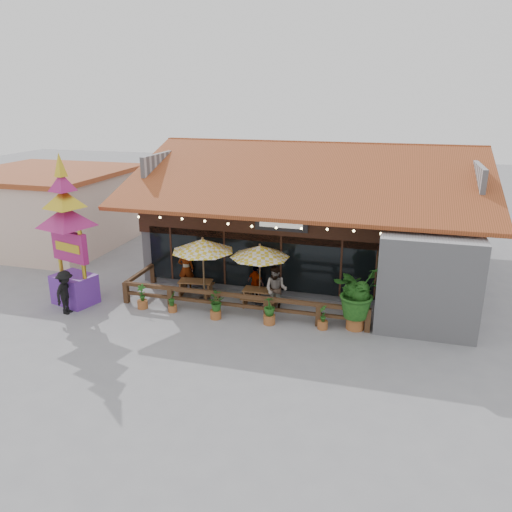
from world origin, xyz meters
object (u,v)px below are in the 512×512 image
(picnic_table_left, at_px, (196,285))
(picnic_table_right, at_px, (261,295))
(tropical_plant, at_px, (357,292))
(thai_sign_tower, at_px, (67,221))
(pedestrian, at_px, (66,292))
(umbrella_right, at_px, (260,252))
(umbrella_left, at_px, (203,245))

(picnic_table_left, xyz_separation_m, picnic_table_right, (2.95, -0.22, 0.00))
(picnic_table_right, xyz_separation_m, tropical_plant, (3.93, -1.14, 0.98))
(thai_sign_tower, bearing_deg, pedestrian, -72.39)
(umbrella_right, height_order, thai_sign_tower, thai_sign_tower)
(umbrella_left, distance_m, picnic_table_left, 2.05)
(umbrella_right, distance_m, thai_sign_tower, 7.73)
(thai_sign_tower, bearing_deg, umbrella_left, 18.94)
(tropical_plant, relative_size, pedestrian, 1.42)
(picnic_table_right, bearing_deg, thai_sign_tower, -165.83)
(umbrella_left, bearing_deg, picnic_table_right, 3.62)
(picnic_table_right, bearing_deg, tropical_plant, -16.16)
(umbrella_left, height_order, thai_sign_tower, thai_sign_tower)
(umbrella_right, distance_m, picnic_table_right, 1.81)
(umbrella_right, xyz_separation_m, tropical_plant, (4.00, -1.26, -0.82))
(umbrella_right, relative_size, pedestrian, 1.74)
(thai_sign_tower, bearing_deg, tropical_plant, 3.71)
(picnic_table_right, relative_size, thai_sign_tower, 0.22)
(tropical_plant, bearing_deg, thai_sign_tower, -176.29)
(umbrella_left, distance_m, tropical_plant, 6.49)
(picnic_table_left, xyz_separation_m, tropical_plant, (6.88, -1.36, 0.98))
(umbrella_right, bearing_deg, umbrella_left, -173.41)
(thai_sign_tower, xyz_separation_m, tropical_plant, (11.36, 0.74, -2.06))
(pedestrian, bearing_deg, tropical_plant, -83.17)
(picnic_table_right, xyz_separation_m, pedestrian, (-7.12, -2.85, 0.43))
(umbrella_left, relative_size, tropical_plant, 1.10)
(umbrella_left, height_order, umbrella_right, umbrella_left)
(picnic_table_right, distance_m, thai_sign_tower, 8.24)
(umbrella_left, height_order, picnic_table_right, umbrella_left)
(pedestrian, bearing_deg, thai_sign_tower, 15.64)
(tropical_plant, height_order, pedestrian, tropical_plant)
(picnic_table_right, height_order, tropical_plant, tropical_plant)
(umbrella_right, xyz_separation_m, picnic_table_right, (0.07, -0.12, -1.80))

